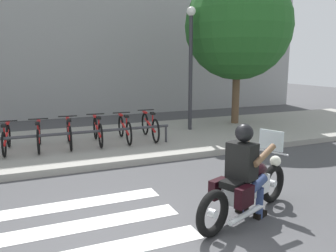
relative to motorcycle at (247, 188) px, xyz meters
name	(u,v)px	position (x,y,z in m)	size (l,w,h in m)	color
ground_plane	(122,248)	(-1.96, -0.12, -0.46)	(48.00, 48.00, 0.00)	#424244
sidewalk	(65,146)	(-1.96, 5.31, -0.39)	(24.00, 4.40, 0.15)	gray
crosswalk_stripe_3	(84,225)	(-2.29, 0.68, -0.46)	(2.80, 0.40, 0.01)	white
crosswalk_stripe_4	(75,204)	(-2.29, 1.48, -0.46)	(2.80, 0.40, 0.01)	white
motorcycle	(247,188)	(0.00, 0.00, 0.00)	(2.13, 1.01, 1.23)	black
rider	(245,165)	(-0.07, -0.03, 0.37)	(0.75, 0.69, 1.44)	black
bicycle_2	(6,139)	(-3.35, 4.93, 0.02)	(0.48, 1.58, 0.71)	black
bicycle_3	(39,136)	(-2.62, 4.93, 0.02)	(0.48, 1.62, 0.72)	black
bicycle_4	(69,133)	(-1.89, 4.93, 0.03)	(0.48, 1.64, 0.74)	black
bicycle_5	(98,131)	(-1.16, 4.93, 0.03)	(0.48, 1.65, 0.75)	black
bicycle_6	(125,129)	(-0.43, 4.93, 0.03)	(0.48, 1.67, 0.75)	black
bicycle_7	(150,126)	(0.30, 4.93, 0.04)	(0.48, 1.72, 0.78)	black
bike_rack	(56,135)	(-2.26, 4.37, 0.12)	(5.71, 0.07, 0.49)	#333338
street_lamp	(191,58)	(1.94, 5.71, 1.93)	(0.28, 0.28, 3.90)	#2D2D33
tree_near_rack	(238,26)	(3.90, 6.11, 2.97)	(3.58, 3.58, 5.22)	brown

